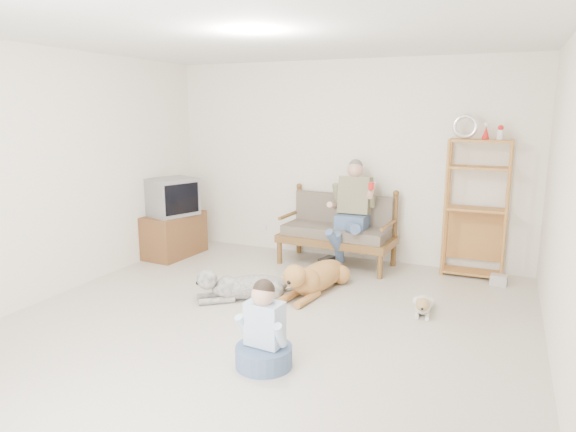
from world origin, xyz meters
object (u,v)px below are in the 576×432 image
at_px(etagere, 476,207).
at_px(tv_stand, 174,235).
at_px(loveseat, 338,228).
at_px(golden_retriever, 314,277).

bearing_deg(etagere, tv_stand, -170.11).
bearing_deg(loveseat, etagere, 9.32).
bearing_deg(golden_retriever, loveseat, 104.23).
bearing_deg(tv_stand, golden_retriever, -10.40).
distance_m(tv_stand, golden_retriever, 2.46).
xyz_separation_m(etagere, golden_retriever, (-1.60, -1.34, -0.70)).
relative_size(loveseat, etagere, 0.78).
height_order(etagere, golden_retriever, etagere).
height_order(loveseat, golden_retriever, loveseat).
relative_size(tv_stand, golden_retriever, 0.65).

